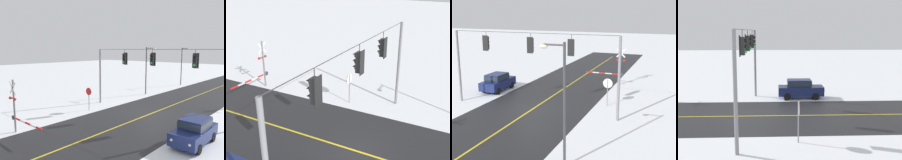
# 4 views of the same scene
# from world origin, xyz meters

# --- Properties ---
(ground_plane) EXTENTS (160.00, 160.00, 0.00)m
(ground_plane) POSITION_xyz_m (0.00, 0.00, 0.00)
(ground_plane) COLOR white
(road_asphalt) EXTENTS (9.00, 80.00, 0.01)m
(road_asphalt) POSITION_xyz_m (0.00, 6.00, 0.00)
(road_asphalt) COLOR black
(road_asphalt) RESTS_ON ground
(lane_centre_line) EXTENTS (0.14, 72.00, 0.01)m
(lane_centre_line) POSITION_xyz_m (0.00, 6.00, 0.01)
(lane_centre_line) COLOR gold
(lane_centre_line) RESTS_ON ground
(signal_span) EXTENTS (14.20, 0.47, 6.22)m
(signal_span) POSITION_xyz_m (0.10, -0.01, 4.23)
(signal_span) COLOR gray
(signal_span) RESTS_ON ground
(stop_sign) EXTENTS (0.80, 0.09, 2.35)m
(stop_sign) POSITION_xyz_m (-5.46, -3.20, 1.71)
(stop_sign) COLOR gray
(stop_sign) RESTS_ON ground
(railroad_crossing) EXTENTS (4.26, 0.31, 4.00)m
(railroad_crossing) POSITION_xyz_m (-4.63, -11.11, 1.97)
(railroad_crossing) COLOR gray
(railroad_crossing) RESTS_ON ground
(parked_car_navy) EXTENTS (1.85, 4.21, 1.74)m
(parked_car_navy) POSITION_xyz_m (5.89, -4.16, 0.95)
(parked_car_navy) COLOR navy
(parked_car_navy) RESTS_ON ground
(streetlamp_near) EXTENTS (1.39, 0.28, 6.50)m
(streetlamp_near) POSITION_xyz_m (-5.59, 7.74, 3.92)
(streetlamp_near) COLOR #38383D
(streetlamp_near) RESTS_ON ground
(streetlamp_far) EXTENTS (1.39, 0.28, 6.50)m
(streetlamp_far) POSITION_xyz_m (-5.59, 18.77, 3.92)
(streetlamp_far) COLOR #38383D
(streetlamp_far) RESTS_ON ground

